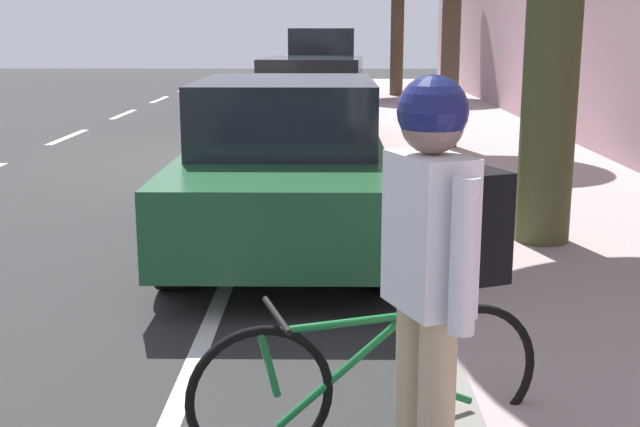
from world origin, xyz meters
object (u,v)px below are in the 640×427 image
at_px(parked_sedan_green_second, 287,164).
at_px(parked_sedan_red_mid, 312,106).
at_px(bicycle_at_curb, 371,379).
at_px(cyclist_with_backpack, 435,252).
at_px(parked_suv_grey_far, 319,65).

bearing_deg(parked_sedan_green_second, parked_sedan_red_mid, 89.00).
xyz_separation_m(parked_sedan_red_mid, bicycle_at_curb, (0.49, -9.82, -0.39)).
bearing_deg(cyclist_with_backpack, bicycle_at_curb, 116.62).
bearing_deg(parked_sedan_green_second, cyclist_with_backpack, -79.35).
relative_size(parked_suv_grey_far, bicycle_at_curb, 2.88).
xyz_separation_m(parked_suv_grey_far, bicycle_at_curb, (0.51, -19.18, -0.66)).
bearing_deg(bicycle_at_curb, parked_suv_grey_far, 91.51).
bearing_deg(parked_suv_grey_far, parked_sedan_green_second, -90.32).
distance_m(parked_sedan_green_second, parked_sedan_red_mid, 5.95).
bearing_deg(cyclist_with_backpack, parked_sedan_green_second, 100.65).
bearing_deg(parked_suv_grey_far, cyclist_with_backpack, -87.88).
height_order(parked_sedan_red_mid, cyclist_with_backpack, cyclist_with_backpack).
bearing_deg(parked_sedan_red_mid, parked_sedan_green_second, -91.00).
bearing_deg(parked_sedan_red_mid, bicycle_at_curb, -87.16).
bearing_deg(bicycle_at_curb, parked_sedan_green_second, 98.67).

